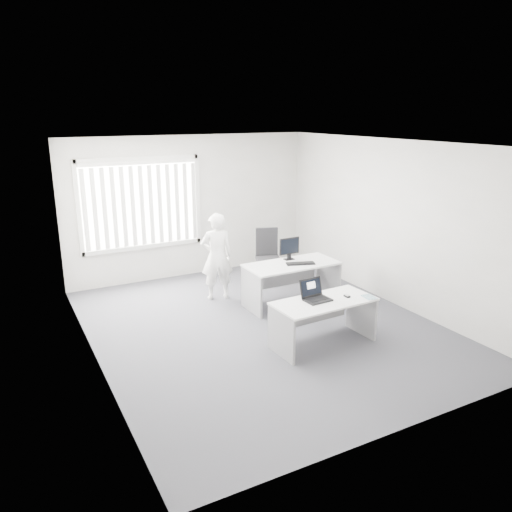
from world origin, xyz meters
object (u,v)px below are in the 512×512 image
desk_near (324,313)px  monitor (289,249)px  desk_far (292,275)px  office_chair (268,265)px  person (217,256)px  laptop (318,291)px

desk_near → monitor: 1.91m
desk_far → monitor: (0.08, 0.23, 0.40)m
desk_near → monitor: monitor is taller
office_chair → monitor: bearing=-78.1°
office_chair → person: person is taller
laptop → monitor: (0.60, 1.74, 0.11)m
desk_far → monitor: size_ratio=4.12×
office_chair → desk_far: bearing=-80.3°
person → laptop: bearing=114.3°
desk_far → laptop: (-0.52, -1.52, 0.29)m
laptop → monitor: 1.85m
person → laptop: 2.42m
laptop → monitor: monitor is taller
desk_near → office_chair: (0.67, 2.81, -0.16)m
office_chair → person: (-1.26, -0.41, 0.46)m
laptop → desk_far: bearing=67.7°
desk_near → person: size_ratio=0.96×
desk_near → office_chair: office_chair is taller
desk_far → person: bearing=140.1°
desk_far → person: person is taller
desk_far → office_chair: bearing=79.0°
desk_far → monitor: bearing=69.3°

